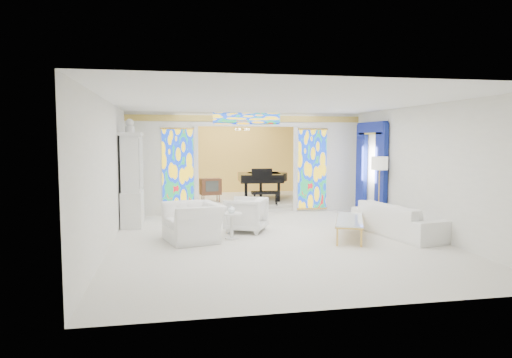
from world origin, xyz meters
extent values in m
plane|color=silver|center=(0.00, 0.00, 0.00)|extent=(12.00, 12.00, 0.00)
cube|color=white|center=(0.00, 0.00, 3.00)|extent=(7.00, 12.00, 0.02)
cube|color=silver|center=(0.00, 6.00, 1.50)|extent=(7.00, 0.02, 3.00)
cube|color=silver|center=(0.00, -6.00, 1.50)|extent=(7.00, 0.02, 3.00)
cube|color=silver|center=(-3.50, 0.00, 1.50)|extent=(0.02, 12.00, 3.00)
cube|color=silver|center=(3.50, 0.00, 1.50)|extent=(0.02, 12.00, 3.00)
cube|color=silver|center=(-2.50, 2.00, 1.50)|extent=(2.00, 0.18, 3.00)
cube|color=silver|center=(2.50, 2.00, 1.50)|extent=(2.00, 0.18, 3.00)
cube|color=silver|center=(0.00, 2.00, 2.80)|extent=(3.00, 0.18, 0.40)
cube|color=silver|center=(-1.50, 1.90, 1.30)|extent=(0.12, 0.06, 2.60)
cube|color=silver|center=(1.50, 1.90, 1.30)|extent=(0.12, 0.06, 2.60)
cube|color=silver|center=(0.00, 1.90, 2.65)|extent=(3.24, 0.06, 0.12)
cube|color=gold|center=(0.00, 1.90, 2.82)|extent=(7.00, 0.05, 0.18)
cube|color=gold|center=(-2.03, 1.89, 1.30)|extent=(0.90, 0.04, 2.40)
cube|color=gold|center=(2.03, 1.89, 1.30)|extent=(0.90, 0.04, 2.40)
cube|color=gold|center=(0.00, 1.89, 2.82)|extent=(2.00, 0.04, 0.34)
cube|color=silver|center=(0.00, 4.10, 0.09)|extent=(6.80, 3.80, 0.18)
cube|color=#E9B351|center=(0.00, 5.88, 1.50)|extent=(6.70, 0.10, 2.90)
cylinder|color=gold|center=(0.20, 4.00, 2.55)|extent=(0.48, 0.48, 0.30)
cube|color=navy|center=(3.40, 0.05, 1.35)|extent=(0.12, 0.55, 2.60)
cube|color=navy|center=(3.40, 1.35, 1.35)|extent=(0.12, 0.55, 2.60)
cube|color=navy|center=(3.40, 0.70, 2.55)|extent=(0.14, 1.70, 0.30)
cube|color=#D8C24C|center=(3.40, 0.70, 2.38)|extent=(0.12, 1.50, 0.06)
cube|color=silver|center=(-3.22, 0.60, 0.45)|extent=(0.50, 1.40, 0.90)
cube|color=silver|center=(-3.22, 0.60, 1.60)|extent=(0.44, 1.30, 1.40)
cube|color=white|center=(-2.99, 0.60, 1.60)|extent=(0.01, 1.20, 1.30)
cube|color=silver|center=(-3.22, 0.60, 2.34)|extent=(0.56, 1.46, 0.08)
cylinder|color=white|center=(-3.22, 0.25, 2.46)|extent=(0.22, 0.22, 0.16)
sphere|color=white|center=(-3.22, 0.25, 2.62)|extent=(0.20, 0.20, 0.20)
imported|color=white|center=(-1.77, -1.58, 0.41)|extent=(1.40, 1.51, 0.82)
imported|color=silver|center=(-0.49, -0.81, 0.41)|extent=(1.20, 1.19, 0.82)
imported|color=white|center=(2.95, -1.85, 0.36)|extent=(1.44, 2.64, 0.73)
cylinder|color=silver|center=(-0.93, -1.53, 0.56)|extent=(0.60, 0.60, 0.03)
cylinder|color=silver|center=(-0.93, -1.53, 0.28)|extent=(0.10, 0.10, 0.54)
cylinder|color=silver|center=(-0.93, -1.53, 0.01)|extent=(0.40, 0.40, 0.03)
imported|color=silver|center=(-0.93, -1.53, 0.67)|extent=(0.21, 0.21, 0.18)
cube|color=white|center=(1.71, -1.91, 0.40)|extent=(1.24, 1.94, 0.04)
cube|color=gold|center=(1.71, -1.91, 0.38)|extent=(1.28, 1.98, 0.03)
cube|color=gold|center=(1.14, -2.64, 0.19)|extent=(0.05, 0.05, 0.38)
cube|color=gold|center=(1.58, -2.83, 0.19)|extent=(0.05, 0.05, 0.38)
cube|color=gold|center=(1.83, -1.00, 0.19)|extent=(0.05, 0.05, 0.38)
cube|color=gold|center=(2.28, -1.18, 0.19)|extent=(0.05, 0.05, 0.38)
cylinder|color=gold|center=(3.17, -0.31, 0.02)|extent=(0.39, 0.39, 0.03)
cylinder|color=gold|center=(3.17, -0.31, 0.80)|extent=(0.04, 0.04, 1.61)
cylinder|color=white|center=(3.17, -0.31, 1.58)|extent=(0.56, 0.56, 0.34)
cube|color=black|center=(0.74, 3.64, 0.92)|extent=(1.53, 1.62, 0.27)
cylinder|color=black|center=(1.06, 3.95, 0.92)|extent=(1.51, 1.51, 0.27)
cube|color=black|center=(0.67, 2.76, 0.88)|extent=(1.33, 0.39, 0.10)
cube|color=white|center=(0.67, 2.69, 0.90)|extent=(1.22, 0.19, 0.03)
cube|color=black|center=(0.70, 3.10, 1.14)|extent=(0.68, 0.08, 0.24)
cube|color=black|center=(0.63, 2.18, 0.57)|extent=(0.90, 0.41, 0.08)
cylinder|color=black|center=(0.16, 3.00, 0.48)|extent=(0.10, 0.10, 0.60)
cylinder|color=black|center=(1.22, 2.92, 0.48)|extent=(0.10, 0.10, 0.60)
cylinder|color=black|center=(0.89, 4.21, 0.48)|extent=(0.10, 0.10, 0.60)
cube|color=brown|center=(-0.97, 3.29, 0.68)|extent=(0.71, 0.53, 0.53)
cube|color=#363B39|center=(-0.94, 3.07, 0.71)|extent=(0.42, 0.08, 0.34)
cone|color=brown|center=(-1.20, 3.10, 0.30)|extent=(0.04, 0.04, 0.23)
cone|color=brown|center=(-0.70, 3.17, 0.30)|extent=(0.04, 0.04, 0.23)
cone|color=brown|center=(-1.24, 3.42, 0.30)|extent=(0.04, 0.04, 0.23)
cone|color=brown|center=(-0.74, 3.48, 0.30)|extent=(0.04, 0.04, 0.23)
camera|label=1|loc=(-2.26, -11.48, 2.21)|focal=32.00mm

